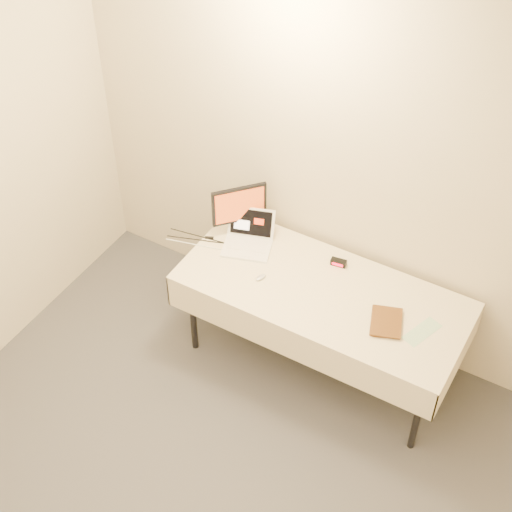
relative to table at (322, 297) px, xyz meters
The scene contains 9 objects.
back_wall 0.81m from the table, 90.00° to the left, with size 4.00×0.10×2.70m, color beige.
table is the anchor object (origin of this frame).
laptop 0.66m from the table, 167.25° to the left, with size 0.40×0.39×0.21m.
monitor 0.82m from the table, 164.25° to the left, with size 0.27×0.30×0.39m.
book 0.43m from the table, 13.87° to the right, with size 0.19×0.02×0.25m, color #90551A.
alarm_clock 0.27m from the table, 93.63° to the left, with size 0.11×0.06×0.04m.
clicker 0.41m from the table, 164.94° to the right, with size 0.04×0.08×0.02m, color #B5B5B7.
paper_form 0.68m from the table, ahead, with size 0.10×0.26×0.00m, color #ACD7AB.
usb_dongle 0.89m from the table, behind, with size 0.06×0.02×0.01m, color black.
Camera 1 is at (1.37, -1.16, 4.32)m, focal length 55.00 mm.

